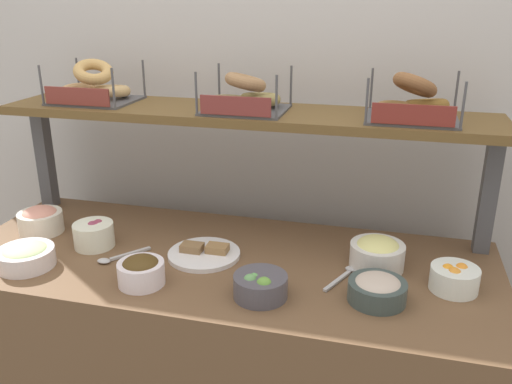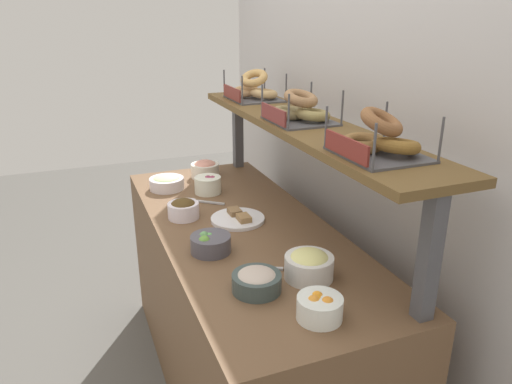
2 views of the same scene
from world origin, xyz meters
name	(u,v)px [view 1 (image 1 of 2)]	position (x,y,z in m)	size (l,w,h in m)	color
back_wall	(264,116)	(0.00, 0.55, 1.20)	(2.94, 0.06, 2.40)	silver
deli_counter	(225,367)	(0.00, 0.00, 0.42)	(1.74, 0.70, 0.85)	brown
shelf_riser_left	(45,157)	(-0.81, 0.27, 1.05)	(0.05, 0.05, 0.40)	#4C4C51
shelf_riser_right	(489,194)	(0.81, 0.27, 1.05)	(0.05, 0.05, 0.40)	#4C4C51
upper_shelf	(244,114)	(0.00, 0.27, 1.26)	(1.70, 0.32, 0.03)	brown
bowl_veggie_mix	(260,286)	(0.18, -0.19, 0.89)	(0.15, 0.15, 0.08)	#4F4C56
bowl_tuna_salad	(377,289)	(0.49, -0.13, 0.89)	(0.16, 0.16, 0.07)	#3C4A49
bowl_lox_spread	(40,220)	(-0.69, 0.03, 0.90)	(0.15, 0.15, 0.10)	white
bowl_chocolate_spread	(141,271)	(-0.18, -0.21, 0.89)	(0.14, 0.14, 0.09)	white
bowl_scallion_spread	(26,256)	(-0.57, -0.20, 0.89)	(0.18, 0.18, 0.07)	white
bowl_egg_salad	(377,253)	(0.48, 0.06, 0.90)	(0.17, 0.17, 0.10)	silver
bowl_beet_salad	(94,234)	(-0.44, -0.02, 0.89)	(0.13, 0.13, 0.09)	white
bowl_fruit_salad	(454,278)	(0.70, -0.02, 0.89)	(0.14, 0.14, 0.08)	white
serving_plate_white	(205,253)	(-0.06, 0.00, 0.86)	(0.23, 0.23, 0.04)	white
serving_spoon_near_plate	(116,258)	(-0.33, -0.09, 0.86)	(0.13, 0.15, 0.01)	#B7B7BC
serving_spoon_by_edge	(346,274)	(0.40, -0.01, 0.86)	(0.09, 0.16, 0.01)	#B7B7BC
bagel_basket_sesame	(94,88)	(-0.56, 0.27, 1.33)	(0.29, 0.24, 0.16)	#4C4C51
bagel_basket_everything	(245,98)	(0.01, 0.25, 1.33)	(0.28, 0.24, 0.14)	#4C4C51
bagel_basket_cinnamon_raisin	(412,104)	(0.55, 0.25, 1.33)	(0.29, 0.26, 0.16)	#4C4C51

